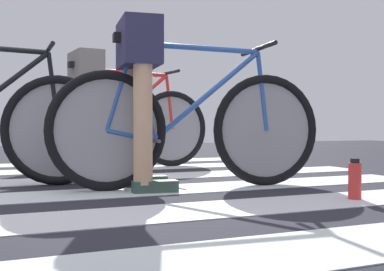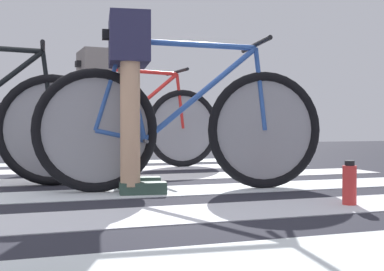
% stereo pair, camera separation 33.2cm
% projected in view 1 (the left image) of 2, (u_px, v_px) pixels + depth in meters
% --- Properties ---
extents(ground, '(18.00, 14.00, 0.02)m').
position_uv_depth(ground, '(37.00, 194.00, 2.90)').
color(ground, '#22232C').
extents(crosswalk_markings, '(5.40, 4.99, 0.00)m').
position_uv_depth(crosswalk_markings, '(40.00, 196.00, 2.70)').
color(crosswalk_markings, silver).
rests_on(crosswalk_markings, ground).
extents(bicycle_1_of_4, '(1.73, 0.52, 0.93)m').
position_uv_depth(bicycle_1_of_4, '(189.00, 126.00, 3.05)').
color(bicycle_1_of_4, black).
rests_on(bicycle_1_of_4, ground).
extents(cyclist_1_of_4, '(0.36, 0.43, 1.02)m').
position_uv_depth(cyclist_1_of_4, '(139.00, 80.00, 2.96)').
color(cyclist_1_of_4, tan).
rests_on(cyclist_1_of_4, ground).
extents(bicycle_3_of_4, '(1.73, 0.52, 0.93)m').
position_uv_depth(bicycle_3_of_4, '(121.00, 126.00, 4.45)').
color(bicycle_3_of_4, black).
rests_on(bicycle_3_of_4, ground).
extents(cyclist_3_of_4, '(0.34, 0.43, 1.03)m').
position_uv_depth(cyclist_3_of_4, '(87.00, 94.00, 4.30)').
color(cyclist_3_of_4, beige).
rests_on(cyclist_3_of_4, ground).
extents(water_bottle, '(0.07, 0.07, 0.22)m').
position_uv_depth(water_bottle, '(355.00, 180.00, 2.59)').
color(water_bottle, red).
rests_on(water_bottle, ground).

